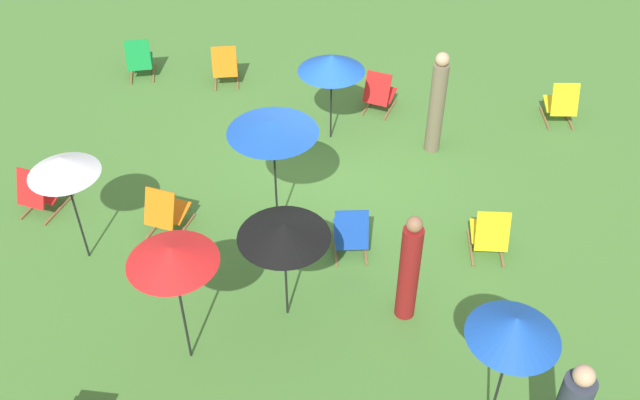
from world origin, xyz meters
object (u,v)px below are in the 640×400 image
at_px(deckchair_9, 379,93).
at_px(person_0, 437,104).
at_px(deckchair_6, 225,66).
at_px(person_2, 409,270).
at_px(deckchair_4, 166,212).
at_px(deckchair_2, 140,60).
at_px(umbrella_5, 273,126).
at_px(deckchair_0, 561,104).
at_px(deckchair_8, 489,234).
at_px(umbrella_3, 172,255).
at_px(umbrella_4, 331,63).
at_px(deckchair_10, 39,192).
at_px(umbrella_2, 62,166).
at_px(umbrella_0, 284,230).
at_px(deckchair_1, 351,233).
at_px(umbrella_1, 515,328).

distance_m(deckchair_9, person_0, 1.62).
relative_size(deckchair_6, person_2, 0.49).
xyz_separation_m(deckchair_4, person_0, (-3.96, -2.72, 0.56)).
height_order(deckchair_2, person_0, person_0).
bearing_deg(umbrella_5, deckchair_0, -141.54).
relative_size(deckchair_8, person_2, 0.48).
relative_size(deckchair_4, umbrella_3, 0.43).
distance_m(deckchair_6, person_2, 6.79).
relative_size(deckchair_2, umbrella_4, 0.53).
relative_size(deckchair_4, deckchair_10, 1.00).
distance_m(deckchair_0, deckchair_8, 4.01).
bearing_deg(deckchair_6, deckchair_0, 161.96).
bearing_deg(deckchair_8, person_2, 44.94).
height_order(umbrella_2, umbrella_4, umbrella_2).
bearing_deg(umbrella_4, umbrella_0, 89.49).
bearing_deg(person_0, umbrella_3, 76.37).
bearing_deg(deckchair_1, umbrella_1, 115.46).
xyz_separation_m(umbrella_2, umbrella_4, (-3.15, -3.53, -0.17)).
distance_m(deckchair_8, person_0, 2.72).
xyz_separation_m(deckchair_10, umbrella_2, (-1.10, 0.88, 1.31)).
height_order(deckchair_4, person_0, person_0).
bearing_deg(person_2, umbrella_0, 65.41).
bearing_deg(person_0, deckchair_9, -30.19).
xyz_separation_m(deckchair_0, deckchair_8, (1.45, 3.74, 0.00)).
xyz_separation_m(deckchair_8, umbrella_3, (3.82, 2.46, 1.44)).
distance_m(deckchair_4, umbrella_1, 5.66).
bearing_deg(deckchair_6, umbrella_4, 131.86).
bearing_deg(umbrella_0, deckchair_2, -54.89).
height_order(deckchair_4, person_2, person_2).
xyz_separation_m(deckchair_4, umbrella_5, (-1.66, -0.28, 1.53)).
bearing_deg(umbrella_5, umbrella_1, 135.65).
bearing_deg(deckchair_0, deckchair_6, -11.39).
bearing_deg(umbrella_2, deckchair_2, -79.42).
bearing_deg(person_2, umbrella_1, -179.03).
relative_size(person_0, person_2, 1.09).
distance_m(umbrella_1, umbrella_2, 6.10).
bearing_deg(umbrella_2, deckchair_10, -38.64).
distance_m(deckchair_9, umbrella_0, 5.41).
height_order(umbrella_5, person_0, umbrella_5).
bearing_deg(deckchair_1, person_0, -122.59).
bearing_deg(deckchair_6, deckchair_8, 126.07).
bearing_deg(umbrella_3, umbrella_0, -141.32).
bearing_deg(deckchair_9, umbrella_5, 84.83).
bearing_deg(person_2, umbrella_5, 22.09).
relative_size(deckchair_10, umbrella_2, 0.46).
bearing_deg(deckchair_1, umbrella_5, -26.39).
bearing_deg(umbrella_0, person_0, -114.41).
xyz_separation_m(deckchair_0, deckchair_9, (3.34, 0.11, 0.00)).
xyz_separation_m(umbrella_3, person_2, (-2.68, -1.11, -0.98)).
relative_size(deckchair_2, person_0, 0.46).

